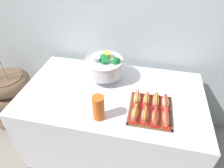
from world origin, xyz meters
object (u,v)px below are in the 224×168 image
object	(u,v)px
hot_dog_6	(156,101)
hot_dog_2	(155,116)
floor_vase	(14,99)
hot_dog_3	(166,118)
hot_dog_5	(146,100)
hot_dog_4	(137,98)
serving_tray	(150,110)
hot_dog_7	(165,102)
punch_bowl	(104,66)
cup_stack	(98,108)
hot_dog_1	(145,115)
buffet_table	(112,120)
hot_dog_0	(135,113)

from	to	relation	value
hot_dog_6	hot_dog_2	bearing A→B (deg)	-89.19
floor_vase	hot_dog_3	bearing A→B (deg)	-13.27
hot_dog_5	hot_dog_4	bearing A→B (deg)	-179.19
serving_tray	hot_dog_7	bearing A→B (deg)	37.06
hot_dog_7	punch_bowl	distance (m)	0.62
serving_tray	hot_dog_7	world-z (taller)	hot_dog_7
hot_dog_5	punch_bowl	size ratio (longest dim) A/B	0.47
serving_tray	hot_dog_2	distance (m)	0.10
floor_vase	hot_dog_7	bearing A→B (deg)	-7.91
hot_dog_2	hot_dog_7	xyz separation A→B (m)	(0.07, 0.17, 0.00)
hot_dog_5	cup_stack	bearing A→B (deg)	-145.36
hot_dog_3	hot_dog_7	size ratio (longest dim) A/B	1.10
hot_dog_3	hot_dog_1	bearing A→B (deg)	-179.19
hot_dog_3	hot_dog_6	size ratio (longest dim) A/B	1.02
floor_vase	serving_tray	distance (m)	1.69
floor_vase	hot_dog_1	world-z (taller)	floor_vase
serving_tray	punch_bowl	size ratio (longest dim) A/B	1.05
hot_dog_3	hot_dog_4	distance (m)	0.28
floor_vase	hot_dog_7	distance (m)	1.79
hot_dog_4	hot_dog_6	xyz separation A→B (m)	(0.15, 0.00, -0.00)
hot_dog_2	hot_dog_6	size ratio (longest dim) A/B	1.02
hot_dog_2	hot_dog_7	world-z (taller)	hot_dog_7
hot_dog_3	punch_bowl	world-z (taller)	punch_bowl
hot_dog_5	hot_dog_6	xyz separation A→B (m)	(0.07, 0.00, -0.00)
hot_dog_6	serving_tray	bearing A→B (deg)	-113.63
serving_tray	hot_dog_7	xyz separation A→B (m)	(0.11, 0.08, 0.03)
hot_dog_7	cup_stack	world-z (taller)	cup_stack
hot_dog_4	hot_dog_5	bearing A→B (deg)	0.81
floor_vase	hot_dog_4	size ratio (longest dim) A/B	6.69
buffet_table	hot_dog_4	bearing A→B (deg)	-18.79
hot_dog_1	punch_bowl	size ratio (longest dim) A/B	0.47
floor_vase	hot_dog_6	bearing A→B (deg)	-8.31
buffet_table	hot_dog_1	distance (m)	0.56
hot_dog_7	cup_stack	bearing A→B (deg)	-154.33
floor_vase	serving_tray	world-z (taller)	floor_vase
serving_tray	cup_stack	xyz separation A→B (m)	(-0.37, -0.15, 0.10)
hot_dog_2	hot_dog_5	bearing A→B (deg)	115.25
floor_vase	buffet_table	bearing A→B (deg)	-7.45
serving_tray	hot_dog_2	bearing A→B (deg)	-64.75
hot_dog_1	punch_bowl	distance (m)	0.59
floor_vase	hot_dog_6	world-z (taller)	floor_vase
hot_dog_6	hot_dog_7	bearing A→B (deg)	0.81
hot_dog_1	hot_dog_4	xyz separation A→B (m)	(-0.08, 0.16, 0.00)
hot_dog_2	hot_dog_6	distance (m)	0.17
buffet_table	hot_dog_0	xyz separation A→B (m)	(0.23, -0.24, 0.41)
hot_dog_7	hot_dog_2	bearing A→B (deg)	-113.63
floor_vase	hot_dog_1	distance (m)	1.68
buffet_table	hot_dog_3	distance (m)	0.65
hot_dog_2	hot_dog_3	world-z (taller)	hot_dog_3
buffet_table	hot_dog_1	world-z (taller)	hot_dog_1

